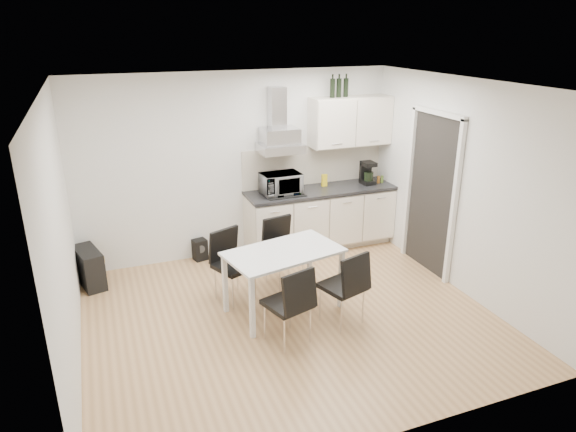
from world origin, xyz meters
The scene contains 15 objects.
ground centered at (0.00, 0.00, 0.00)m, with size 4.50×4.50×0.00m, color tan.
wall_back centered at (0.00, 2.00, 1.30)m, with size 4.50×0.10×2.60m, color white.
wall_front centered at (0.00, -2.00, 1.30)m, with size 4.50×0.10×2.60m, color white.
wall_left centered at (-2.25, 0.00, 1.30)m, with size 0.10×4.00×2.60m, color white.
wall_right centered at (2.25, 0.00, 1.30)m, with size 0.10×4.00×2.60m, color white.
ceiling centered at (0.00, 0.00, 2.60)m, with size 4.50×4.50×0.00m, color white.
doorway centered at (2.21, 0.55, 1.05)m, with size 0.08×1.04×2.10m, color white.
kitchenette centered at (1.18, 1.73, 0.83)m, with size 2.22×0.64×2.52m.
dining_table centered at (0.00, 0.19, 0.66)m, with size 1.42×0.99×0.75m.
chair_far_left centered at (-0.47, 0.61, 0.44)m, with size 0.44×0.50×0.88m, color black, non-canonical shape.
chair_far_right centered at (0.22, 0.76, 0.44)m, with size 0.44×0.50×0.88m, color black, non-canonical shape.
chair_near_left centered at (-0.19, -0.44, 0.44)m, with size 0.44×0.50×0.88m, color black, non-canonical shape.
chair_near_right centered at (0.51, -0.31, 0.44)m, with size 0.44×0.50×0.88m, color black, non-canonical shape.
guitar_amp centered at (-2.11, 1.65, 0.25)m, with size 0.39×0.63×0.49m.
floor_speaker centered at (-0.63, 1.90, 0.15)m, with size 0.18×0.16×0.31m, color black.
Camera 1 is at (-1.86, -4.79, 3.15)m, focal length 32.00 mm.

